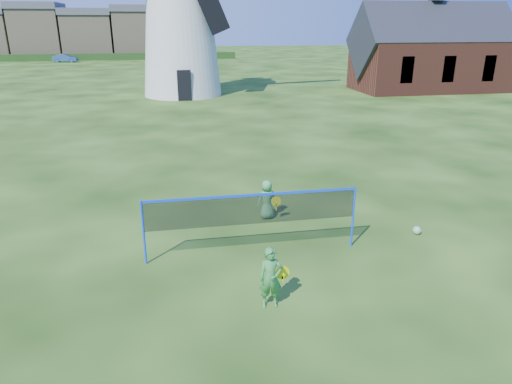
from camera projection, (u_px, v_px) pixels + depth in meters
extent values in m
plane|color=black|center=(252.00, 259.00, 10.92)|extent=(220.00, 220.00, 0.00)
cube|color=black|center=(184.00, 86.00, 32.96)|extent=(0.98, 0.12, 2.15)
cube|color=black|center=(181.00, 29.00, 32.21)|extent=(0.68, 0.12, 0.88)
cube|color=brown|center=(429.00, 66.00, 37.99)|extent=(11.73, 5.87, 3.91)
cube|color=#2D3035|center=(432.00, 41.00, 37.32)|extent=(12.32, 5.97, 5.97)
cube|color=black|center=(407.00, 70.00, 34.74)|extent=(0.98, 0.10, 1.96)
cube|color=black|center=(449.00, 69.00, 35.33)|extent=(0.98, 0.10, 1.96)
cube|color=black|center=(489.00, 68.00, 35.92)|extent=(0.98, 0.10, 1.96)
cylinder|color=blue|center=(144.00, 233.00, 10.47)|extent=(0.05, 0.05, 1.55)
cylinder|color=blue|center=(353.00, 217.00, 11.33)|extent=(0.05, 0.05, 1.55)
cube|color=black|center=(252.00, 210.00, 10.78)|extent=(5.00, 0.02, 0.70)
cube|color=blue|center=(252.00, 195.00, 10.65)|extent=(5.00, 0.02, 0.06)
imported|color=#378A3D|center=(271.00, 278.00, 8.92)|extent=(0.47, 0.32, 1.25)
cylinder|color=#E4EF0C|center=(283.00, 273.00, 9.14)|extent=(0.28, 0.02, 0.28)
cube|color=#E4EF0C|center=(282.00, 280.00, 9.20)|extent=(0.03, 0.02, 0.20)
imported|color=#4C9E59|center=(267.00, 199.00, 13.07)|extent=(0.60, 0.44, 1.12)
cylinder|color=#E4EF0C|center=(276.00, 201.00, 12.90)|extent=(0.28, 0.02, 0.28)
cube|color=#E4EF0C|center=(276.00, 207.00, 12.96)|extent=(0.03, 0.02, 0.20)
sphere|color=green|center=(417.00, 230.00, 12.19)|extent=(0.22, 0.22, 0.22)
cube|color=tan|center=(40.00, 34.00, 72.58)|extent=(7.02, 8.00, 7.25)
cube|color=#4C4C54|center=(35.00, 6.00, 71.17)|extent=(7.32, 8.40, 1.00)
cube|color=tan|center=(90.00, 37.00, 74.01)|extent=(7.35, 8.00, 6.43)
cube|color=#4C4C54|center=(87.00, 12.00, 72.74)|extent=(7.65, 8.40, 1.00)
cube|color=tan|center=(137.00, 35.00, 75.20)|extent=(6.83, 8.00, 6.92)
cube|color=#4C4C54|center=(135.00, 9.00, 73.84)|extent=(7.13, 8.40, 1.00)
cube|color=#193814|center=(25.00, 58.00, 67.93)|extent=(62.00, 0.80, 1.00)
imported|color=navy|center=(65.00, 58.00, 66.28)|extent=(3.48, 1.53, 1.11)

